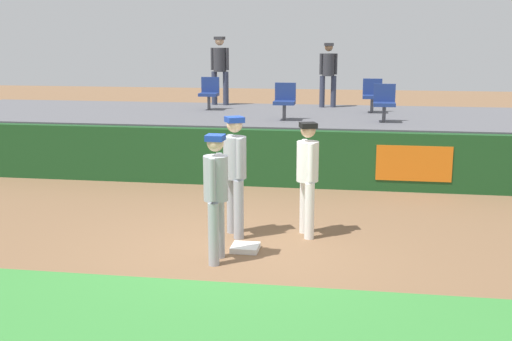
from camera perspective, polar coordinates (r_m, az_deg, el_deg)
The scene contains 14 objects.
ground_plane at distance 9.55m, azimuth -1.77°, elevation -7.04°, with size 60.00×60.00×0.00m, color brown.
grass_foreground_strip at distance 7.10m, azimuth -6.01°, elevation -13.99°, with size 18.00×2.80×0.01m, color #388438.
first_base at distance 9.48m, azimuth -0.96°, elevation -6.92°, with size 0.40×0.40×0.08m, color white.
player_fielder_home at distance 9.96m, azimuth 4.64°, elevation -0.06°, with size 0.43×0.59×1.80m.
player_runner_visitor at distance 9.91m, azimuth -1.90°, elevation 0.25°, with size 0.49×0.49×1.90m.
player_coach_visitor at distance 8.78m, azimuth -3.60°, elevation -1.67°, with size 0.35×0.50×1.80m.
field_wall at distance 13.37m, azimuth 1.63°, elevation 1.11°, with size 18.00×0.26×1.20m.
bleacher_platform at distance 15.89m, azimuth 2.80°, elevation 2.86°, with size 18.00×4.80×1.23m, color #59595E.
seat_front_right at distance 14.55m, azimuth 11.41°, elevation 6.13°, with size 0.48×0.44×0.84m.
seat_back_left at distance 16.77m, azimuth -4.19°, elevation 7.06°, with size 0.47×0.44×0.84m.
seat_back_right at distance 16.33m, azimuth 10.36°, elevation 6.77°, with size 0.48×0.44×0.84m.
seat_front_center at distance 14.63m, azimuth 2.58°, elevation 6.38°, with size 0.48×0.44×0.84m.
spectator_hooded at distance 17.92m, azimuth -3.25°, elevation 9.35°, with size 0.52×0.39×1.88m.
spectator_capped at distance 17.39m, azimuth 6.48°, elevation 8.90°, with size 0.47×0.38×1.71m.
Camera 1 is at (1.72, -8.87, 3.09)m, focal length 44.75 mm.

